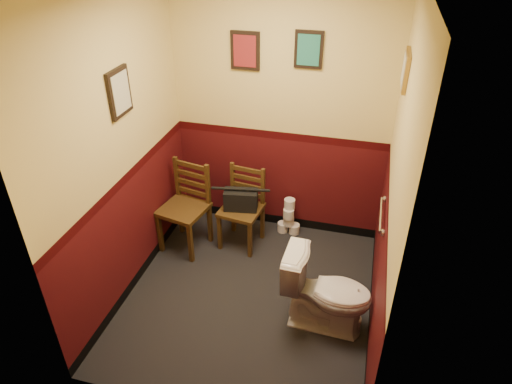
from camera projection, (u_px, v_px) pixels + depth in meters
floor at (249, 296)px, 4.28m from camera, size 2.20×2.40×0.00m
wall_back at (280, 113)px, 4.54m from camera, size 2.20×0.00×2.70m
wall_front at (191, 271)px, 2.58m from camera, size 2.20×0.00×2.70m
wall_left at (121, 154)px, 3.80m from camera, size 0.00×2.40×2.70m
wall_right at (393, 189)px, 3.32m from camera, size 0.00×2.40×2.70m
grab_bar at (382, 215)px, 3.75m from camera, size 0.05×0.56×0.06m
framed_print_back_a at (245, 51)px, 4.28m from camera, size 0.28×0.04×0.36m
framed_print_back_b at (309, 50)px, 4.13m from camera, size 0.26×0.04×0.34m
framed_print_left at (120, 93)px, 3.61m from camera, size 0.04×0.30×0.38m
framed_print_right at (406, 70)px, 3.45m from camera, size 0.04×0.34×0.28m
toilet at (327, 293)px, 3.80m from camera, size 0.77×0.45×0.74m
toilet_brush at (353, 322)px, 3.91m from camera, size 0.13×0.13×0.47m
chair_left at (186, 207)px, 4.70m from camera, size 0.52×0.52×0.94m
chair_right at (243, 208)px, 4.76m from camera, size 0.45×0.45×0.86m
handbag at (241, 200)px, 4.66m from camera, size 0.36×0.22×0.25m
tp_stack at (289, 219)px, 5.02m from camera, size 0.25×0.15×0.43m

